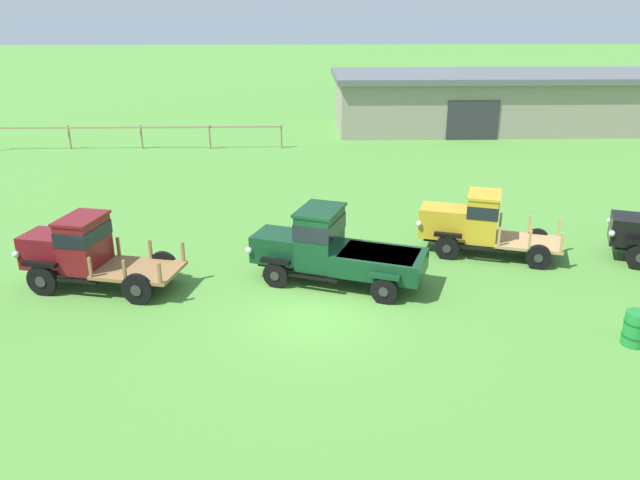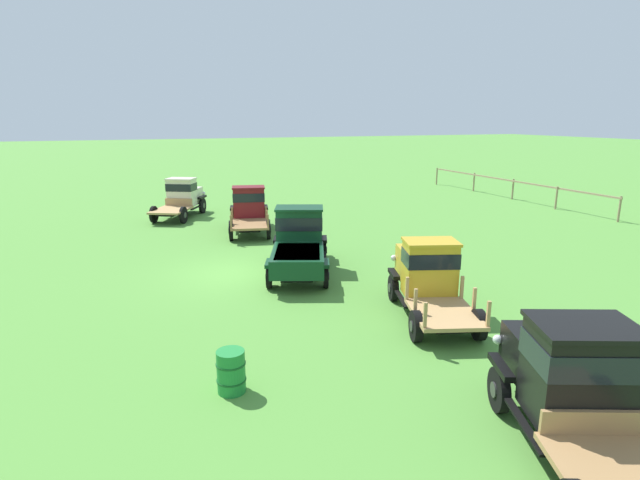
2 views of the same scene
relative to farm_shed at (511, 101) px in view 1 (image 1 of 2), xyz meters
name	(u,v)px [view 1 (image 1 of 2)]	position (x,y,z in m)	size (l,w,h in m)	color
ground_plane	(316,315)	(-13.71, -26.75, -1.87)	(240.00, 240.00, 0.00)	#518E38
farm_shed	(511,101)	(0.00, 0.00, 0.00)	(23.78, 8.11, 3.69)	gray
paddock_fence	(138,132)	(-23.50, -5.77, -0.84)	(16.75, 0.56, 1.40)	#997F60
vintage_truck_second_in_line	(81,250)	(-20.61, -24.63, -0.73)	(5.00, 2.74, 2.19)	black
vintage_truck_midrow_center	(332,248)	(-13.17, -24.58, -0.78)	(5.52, 3.44, 2.30)	black
vintage_truck_far_side	(474,223)	(-8.28, -22.37, -0.79)	(4.93, 2.89, 2.13)	black
oil_drum_beside_row	(636,329)	(-5.85, -28.57, -1.42)	(0.61, 0.61, 0.90)	#1E7F33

